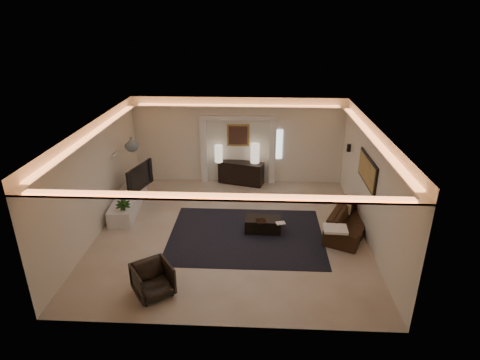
{
  "coord_description": "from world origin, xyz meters",
  "views": [
    {
      "loc": [
        0.68,
        -9.3,
        5.44
      ],
      "look_at": [
        0.2,
        0.6,
        1.25
      ],
      "focal_mm": 29.91,
      "sensor_mm": 36.0,
      "label": 1
    }
  ],
  "objects_px": {
    "console": "(241,173)",
    "sofa": "(350,220)",
    "coffee_table": "(263,224)",
    "armchair": "(153,280)"
  },
  "relations": [
    {
      "from": "coffee_table",
      "to": "armchair",
      "type": "bearing_deg",
      "value": -128.94
    },
    {
      "from": "coffee_table",
      "to": "armchair",
      "type": "height_order",
      "value": "armchair"
    },
    {
      "from": "coffee_table",
      "to": "armchair",
      "type": "distance_m",
      "value": 3.53
    },
    {
      "from": "console",
      "to": "coffee_table",
      "type": "height_order",
      "value": "console"
    },
    {
      "from": "coffee_table",
      "to": "armchair",
      "type": "xyz_separation_m",
      "value": [
        -2.28,
        -2.7,
        0.14
      ]
    },
    {
      "from": "sofa",
      "to": "armchair",
      "type": "xyz_separation_m",
      "value": [
        -4.59,
        -2.82,
        0.03
      ]
    },
    {
      "from": "sofa",
      "to": "coffee_table",
      "type": "distance_m",
      "value": 2.32
    },
    {
      "from": "console",
      "to": "sofa",
      "type": "bearing_deg",
      "value": -28.52
    },
    {
      "from": "console",
      "to": "armchair",
      "type": "xyz_separation_m",
      "value": [
        -1.55,
        -5.88,
        -0.05
      ]
    },
    {
      "from": "sofa",
      "to": "armchair",
      "type": "relative_size",
      "value": 2.88
    }
  ]
}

